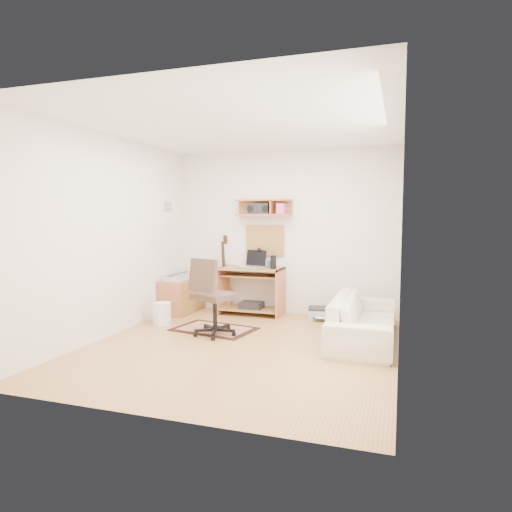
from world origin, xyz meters
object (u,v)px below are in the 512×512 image
(task_chair, at_px, (215,296))
(sofa, at_px, (364,311))
(desk, at_px, (251,291))
(printer, at_px, (322,313))
(cabinet, at_px, (182,295))

(task_chair, xyz_separation_m, sofa, (1.88, 0.34, -0.15))
(sofa, bearing_deg, task_chair, 100.36)
(desk, xyz_separation_m, task_chair, (-0.05, -1.34, 0.14))
(task_chair, height_order, printer, task_chair)
(printer, relative_size, sofa, 0.22)
(task_chair, relative_size, printer, 2.44)
(desk, bearing_deg, printer, 2.63)
(desk, height_order, printer, desk)
(cabinet, bearing_deg, sofa, -15.58)
(task_chair, height_order, sofa, task_chair)
(cabinet, relative_size, printer, 2.12)
(desk, height_order, sofa, desk)
(printer, bearing_deg, sofa, -65.80)
(desk, distance_m, cabinet, 1.15)
(task_chair, distance_m, cabinet, 1.61)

